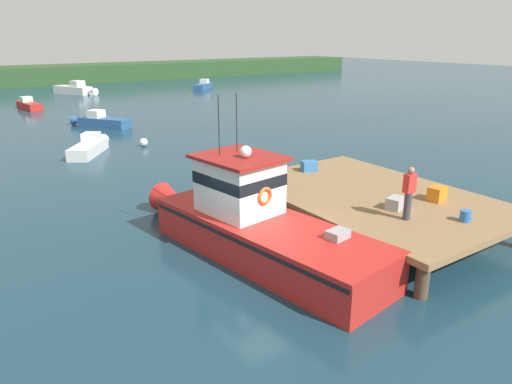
{
  "coord_description": "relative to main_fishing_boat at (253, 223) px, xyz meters",
  "views": [
    {
      "loc": [
        -7.39,
        -10.53,
        6.45
      ],
      "look_at": [
        1.2,
        1.97,
        1.4
      ],
      "focal_mm": 33.1,
      "sensor_mm": 36.0,
      "label": 1
    }
  ],
  "objects": [
    {
      "name": "ground_plane",
      "position": [
        -0.12,
        -0.53,
        -1.01
      ],
      "size": [
        200.0,
        200.0,
        0.0
      ],
      "primitive_type": "plane",
      "color": "#193847"
    },
    {
      "name": "dock",
      "position": [
        4.68,
        -0.53,
        0.07
      ],
      "size": [
        6.0,
        9.0,
        1.2
      ],
      "color": "#4C3D2D",
      "rests_on": "ground"
    },
    {
      "name": "main_fishing_boat",
      "position": [
        0.0,
        0.0,
        0.0
      ],
      "size": [
        3.71,
        9.96,
        4.8
      ],
      "color": "red",
      "rests_on": "ground"
    },
    {
      "name": "crate_stack_mid_dock",
      "position": [
        4.75,
        2.96,
        0.4
      ],
      "size": [
        0.71,
        0.61,
        0.41
      ],
      "primitive_type": "cube",
      "rotation": [
        0.0,
        0.0,
        -0.32
      ],
      "color": "#3370B2",
      "rests_on": "dock"
    },
    {
      "name": "crate_single_far",
      "position": [
        5.89,
        -2.21,
        0.43
      ],
      "size": [
        0.66,
        0.53,
        0.48
      ],
      "primitive_type": "cube",
      "rotation": [
        0.0,
        0.0,
        0.17
      ],
      "color": "orange",
      "rests_on": "dock"
    },
    {
      "name": "crate_stack_near_edge",
      "position": [
        4.12,
        -1.97,
        0.38
      ],
      "size": [
        0.69,
        0.58,
        0.38
      ],
      "primitive_type": "cube",
      "rotation": [
        0.0,
        0.0,
        0.26
      ],
      "color": "#9E9EA3",
      "rests_on": "dock"
    },
    {
      "name": "bait_bucket",
      "position": [
        4.98,
        -3.85,
        0.36
      ],
      "size": [
        0.32,
        0.32,
        0.34
      ],
      "primitive_type": "cylinder",
      "color": "#2866B2",
      "rests_on": "dock"
    },
    {
      "name": "deckhand_by_the_boat",
      "position": [
        3.66,
        -2.76,
        1.05
      ],
      "size": [
        0.36,
        0.22,
        1.63
      ],
      "color": "#383842",
      "rests_on": "dock"
    },
    {
      "name": "moored_boat_mid_harbor",
      "position": [
        -0.1,
        36.64,
        -0.63
      ],
      "size": [
        1.65,
        4.44,
        1.11
      ],
      "color": "red",
      "rests_on": "ground"
    },
    {
      "name": "moored_boat_far_right",
      "position": [
        6.59,
        46.11,
        -0.48
      ],
      "size": [
        3.8,
        5.92,
        1.53
      ],
      "color": "silver",
      "rests_on": "ground"
    },
    {
      "name": "moored_boat_outer_mooring",
      "position": [
        21.36,
        42.59,
        -0.59
      ],
      "size": [
        4.12,
        3.89,
        1.2
      ],
      "color": "#285184",
      "rests_on": "ground"
    },
    {
      "name": "moored_boat_off_the_point",
      "position": [
        -0.37,
        16.13,
        -0.62
      ],
      "size": [
        3.33,
        4.12,
        1.13
      ],
      "color": "silver",
      "rests_on": "ground"
    },
    {
      "name": "moored_boat_near_channel",
      "position": [
        2.61,
        23.9,
        -0.58
      ],
      "size": [
        3.52,
        4.6,
        1.24
      ],
      "color": "#285184",
      "rests_on": "ground"
    },
    {
      "name": "mooring_buoy_spare_mooring",
      "position": [
        2.19,
        5.5,
        -0.84
      ],
      "size": [
        0.34,
        0.34,
        0.34
      ],
      "primitive_type": "sphere",
      "color": "silver",
      "rests_on": "ground"
    },
    {
      "name": "mooring_buoy_outer",
      "position": [
        2.83,
        16.09,
        -0.76
      ],
      "size": [
        0.5,
        0.5,
        0.5
      ],
      "primitive_type": "sphere",
      "color": "silver",
      "rests_on": "ground"
    }
  ]
}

